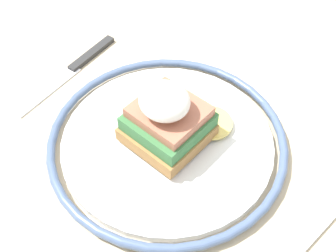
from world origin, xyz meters
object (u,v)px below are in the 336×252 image
at_px(sandwich, 169,119).
at_px(plate, 168,141).
at_px(knife, 75,67).
at_px(fork, 302,248).

bearing_deg(sandwich, plate, 46.42).
bearing_deg(plate, knife, -4.40).
distance_m(sandwich, fork, 0.19).
relative_size(plate, fork, 1.90).
bearing_deg(sandwich, knife, -4.10).
bearing_deg(plate, fork, 177.30).
height_order(sandwich, fork, sandwich).
relative_size(plate, sandwich, 2.38).
height_order(fork, knife, knife).
xyz_separation_m(sandwich, fork, (-0.18, 0.01, -0.04)).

